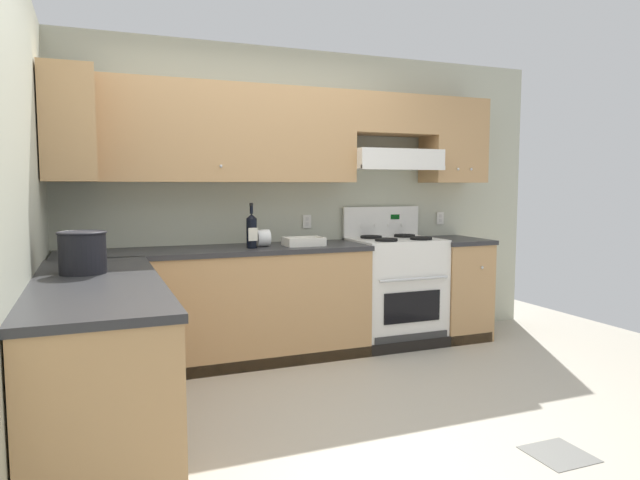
{
  "coord_description": "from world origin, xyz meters",
  "views": [
    {
      "loc": [
        -1.25,
        -3.1,
        1.39
      ],
      "look_at": [
        0.27,
        0.7,
        1.0
      ],
      "focal_mm": 31.93,
      "sensor_mm": 36.0,
      "label": 1
    }
  ],
  "objects_px": {
    "bucket": "(82,252)",
    "stove": "(395,289)",
    "wine_bottle": "(252,230)",
    "paper_towel_roll": "(263,238)",
    "bowl": "(304,243)"
  },
  "relations": [
    {
      "from": "wine_bottle",
      "to": "paper_towel_roll",
      "type": "bearing_deg",
      "value": 37.77
    },
    {
      "from": "wine_bottle",
      "to": "paper_towel_roll",
      "type": "distance_m",
      "value": 0.16
    },
    {
      "from": "wine_bottle",
      "to": "bucket",
      "type": "height_order",
      "value": "wine_bottle"
    },
    {
      "from": "stove",
      "to": "bucket",
      "type": "relative_size",
      "value": 4.57
    },
    {
      "from": "wine_bottle",
      "to": "bowl",
      "type": "distance_m",
      "value": 0.45
    },
    {
      "from": "stove",
      "to": "bowl",
      "type": "distance_m",
      "value": 1.0
    },
    {
      "from": "bucket",
      "to": "paper_towel_roll",
      "type": "relative_size",
      "value": 1.95
    },
    {
      "from": "wine_bottle",
      "to": "bowl",
      "type": "xyz_separation_m",
      "value": [
        0.44,
        0.02,
        -0.12
      ]
    },
    {
      "from": "bowl",
      "to": "paper_towel_roll",
      "type": "xyz_separation_m",
      "value": [
        -0.32,
        0.07,
        0.04
      ]
    },
    {
      "from": "paper_towel_roll",
      "to": "wine_bottle",
      "type": "bearing_deg",
      "value": -142.23
    },
    {
      "from": "wine_bottle",
      "to": "bowl",
      "type": "height_order",
      "value": "wine_bottle"
    },
    {
      "from": "stove",
      "to": "paper_towel_roll",
      "type": "relative_size",
      "value": 8.92
    },
    {
      "from": "stove",
      "to": "bucket",
      "type": "distance_m",
      "value": 2.76
    },
    {
      "from": "stove",
      "to": "wine_bottle",
      "type": "bearing_deg",
      "value": -175.89
    },
    {
      "from": "bucket",
      "to": "stove",
      "type": "bearing_deg",
      "value": 21.48
    }
  ]
}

